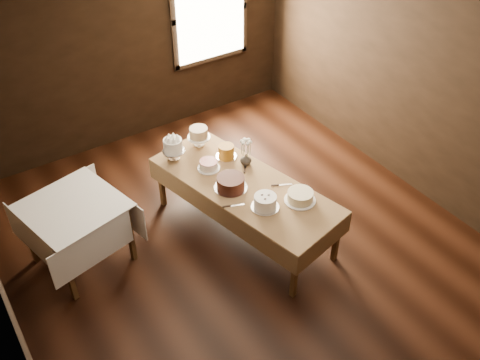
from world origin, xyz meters
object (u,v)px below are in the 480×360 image
(cake_server_e, at_px, (237,205))
(side_table, at_px, (74,212))
(cake_speckled, at_px, (199,137))
(cake_server_d, at_px, (246,165))
(cake_lattice, at_px, (209,165))
(cake_swirl, at_px, (265,202))
(cake_server_a, at_px, (263,194))
(cake_meringue, at_px, (173,150))
(cake_caramel, at_px, (226,152))
(flower_vase, at_px, (246,159))
(cake_server_c, at_px, (226,176))
(cake_chocolate, at_px, (231,183))
(cake_server_b, at_px, (286,185))
(display_table, at_px, (244,187))
(cake_cream, at_px, (300,197))

(cake_server_e, bearing_deg, side_table, 172.20)
(cake_speckled, height_order, cake_server_d, cake_speckled)
(cake_speckled, height_order, cake_lattice, cake_speckled)
(side_table, xyz_separation_m, cake_lattice, (1.59, -0.12, 0.04))
(cake_swirl, distance_m, cake_server_a, 0.23)
(cake_meringue, xyz_separation_m, cake_swirl, (0.40, -1.32, -0.05))
(cake_caramel, height_order, cake_server_a, cake_caramel)
(cake_caramel, bearing_deg, flower_vase, -66.09)
(cake_swirl, bearing_deg, side_table, 148.99)
(side_table, bearing_deg, cake_speckled, 11.94)
(cake_meringue, bearing_deg, cake_swirl, -73.36)
(side_table, distance_m, cake_server_c, 1.71)
(cake_chocolate, bearing_deg, cake_server_b, -28.19)
(cake_meringue, height_order, cake_server_b, cake_meringue)
(cake_lattice, xyz_separation_m, cake_server_a, (0.26, -0.73, -0.04))
(cake_chocolate, bearing_deg, cake_speckled, 81.96)
(cake_server_a, distance_m, cake_server_d, 0.57)
(cake_swirl, bearing_deg, cake_server_e, 139.66)
(display_table, distance_m, flower_vase, 0.39)
(cake_chocolate, relative_size, flower_vase, 3.02)
(cake_speckled, height_order, flower_vase, cake_speckled)
(cake_caramel, xyz_separation_m, cake_cream, (0.23, -1.13, -0.02))
(cake_server_e, bearing_deg, cake_cream, -5.38)
(cake_meringue, xyz_separation_m, cake_server_c, (0.33, -0.64, -0.12))
(cake_lattice, bearing_deg, cake_swirl, -80.66)
(cake_cream, bearing_deg, flower_vase, 97.98)
(cake_caramel, distance_m, cake_cream, 1.15)
(cake_chocolate, height_order, cake_server_b, cake_chocolate)
(cake_server_c, relative_size, cake_server_d, 1.00)
(side_table, height_order, cake_meringue, cake_meringue)
(cake_server_b, distance_m, flower_vase, 0.59)
(cake_speckled, height_order, cake_chocolate, cake_speckled)
(cake_lattice, distance_m, flower_vase, 0.44)
(display_table, height_order, side_table, side_table)
(cake_meringue, relative_size, cake_swirl, 0.83)
(cake_speckled, relative_size, cake_chocolate, 0.71)
(cake_speckled, bearing_deg, side_table, -168.06)
(cake_swirl, distance_m, cake_server_c, 0.69)
(cake_caramel, height_order, cake_server_c, cake_caramel)
(cake_caramel, bearing_deg, display_table, -101.28)
(flower_vase, bearing_deg, cake_speckled, 111.22)
(display_table, distance_m, cake_server_a, 0.28)
(cake_speckled, relative_size, cake_cream, 0.76)
(cake_cream, distance_m, cake_server_a, 0.42)
(cake_caramel, relative_size, cake_server_d, 1.05)
(cake_speckled, height_order, cake_server_a, cake_speckled)
(cake_server_a, bearing_deg, cake_meringue, 74.06)
(cake_server_c, xyz_separation_m, cake_server_d, (0.32, 0.06, 0.00))
(cake_caramel, bearing_deg, cake_server_a, -92.48)
(flower_vase, bearing_deg, cake_meringue, 139.05)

